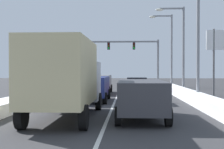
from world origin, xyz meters
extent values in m
plane|color=#333335|center=(0.00, 14.00, 0.00)|extent=(120.00, 120.00, 0.00)
cube|color=silver|center=(0.00, 17.50, 0.00)|extent=(0.14, 38.49, 0.01)
cube|color=white|center=(5.30, 17.50, 0.31)|extent=(1.23, 38.49, 0.61)
cube|color=white|center=(-5.30, 17.50, 0.31)|extent=(1.42, 38.49, 0.61)
cube|color=#38383D|center=(1.47, 7.79, 1.04)|extent=(1.95, 4.90, 1.25)
cube|color=black|center=(1.47, 5.38, 1.32)|extent=(1.56, 0.06, 0.55)
cube|color=red|center=(0.69, 5.39, 0.94)|extent=(0.20, 0.08, 0.28)
cube|color=red|center=(2.25, 5.39, 0.94)|extent=(0.20, 0.08, 0.28)
cylinder|color=black|center=(0.51, 9.49, 0.37)|extent=(0.25, 0.74, 0.74)
cylinder|color=black|center=(2.42, 9.49, 0.37)|extent=(0.25, 0.74, 0.74)
cylinder|color=black|center=(0.51, 6.09, 0.37)|extent=(0.25, 0.74, 0.74)
cylinder|color=black|center=(2.42, 6.09, 0.37)|extent=(0.25, 0.74, 0.74)
cube|color=silver|center=(1.49, 14.46, 0.63)|extent=(1.82, 4.50, 0.70)
cube|color=black|center=(1.49, 14.31, 1.23)|extent=(1.64, 2.20, 0.55)
cube|color=red|center=(0.80, 12.26, 0.75)|extent=(0.24, 0.08, 0.14)
cube|color=red|center=(2.18, 12.26, 0.75)|extent=(0.24, 0.08, 0.14)
cylinder|color=black|center=(0.60, 16.01, 0.33)|extent=(0.22, 0.66, 0.66)
cylinder|color=black|center=(2.38, 16.01, 0.33)|extent=(0.22, 0.66, 0.66)
cylinder|color=black|center=(0.60, 12.91, 0.33)|extent=(0.22, 0.66, 0.66)
cylinder|color=black|center=(2.38, 12.91, 0.33)|extent=(0.22, 0.66, 0.66)
cube|color=maroon|center=(1.65, 20.90, 0.63)|extent=(1.82, 4.50, 0.70)
cube|color=black|center=(1.65, 20.75, 1.23)|extent=(1.64, 2.20, 0.55)
cube|color=red|center=(0.95, 18.70, 0.75)|extent=(0.24, 0.08, 0.14)
cube|color=red|center=(2.34, 18.70, 0.75)|extent=(0.24, 0.08, 0.14)
cylinder|color=black|center=(0.76, 22.45, 0.33)|extent=(0.22, 0.66, 0.66)
cylinder|color=black|center=(2.54, 22.45, 0.33)|extent=(0.22, 0.66, 0.66)
cylinder|color=black|center=(0.76, 19.35, 0.33)|extent=(0.22, 0.66, 0.66)
cylinder|color=black|center=(2.54, 19.35, 0.33)|extent=(0.22, 0.66, 0.66)
cube|color=#B7BABF|center=(-1.81, 10.30, 1.56)|extent=(2.35, 2.20, 2.00)
cube|color=#D1C18C|center=(-1.81, 6.70, 2.06)|extent=(2.35, 5.00, 2.60)
cylinder|color=black|center=(-2.94, 10.60, 0.46)|extent=(0.28, 0.92, 0.92)
cylinder|color=black|center=(-0.69, 10.60, 0.46)|extent=(0.28, 0.92, 0.92)
cylinder|color=black|center=(-2.94, 5.20, 0.46)|extent=(0.28, 0.92, 0.92)
cylinder|color=black|center=(-0.69, 5.20, 0.46)|extent=(0.28, 0.92, 0.92)
cube|color=navy|center=(-1.51, 15.06, 1.04)|extent=(1.95, 4.90, 1.25)
cube|color=black|center=(-1.51, 12.65, 1.32)|extent=(1.56, 0.06, 0.55)
cube|color=red|center=(-2.29, 12.66, 0.94)|extent=(0.20, 0.08, 0.28)
cube|color=red|center=(-0.73, 12.66, 0.94)|extent=(0.20, 0.08, 0.28)
cylinder|color=black|center=(-2.46, 16.76, 0.37)|extent=(0.25, 0.74, 0.74)
cylinder|color=black|center=(-0.55, 16.76, 0.37)|extent=(0.25, 0.74, 0.74)
cylinder|color=black|center=(-2.46, 13.36, 0.37)|extent=(0.25, 0.74, 0.74)
cylinder|color=black|center=(-0.55, 13.36, 0.37)|extent=(0.25, 0.74, 0.74)
cube|color=slate|center=(-1.72, 22.02, 1.04)|extent=(1.95, 4.90, 1.25)
cube|color=black|center=(-1.72, 19.61, 1.32)|extent=(1.56, 0.06, 0.55)
cube|color=red|center=(-2.50, 19.62, 0.94)|extent=(0.20, 0.08, 0.28)
cube|color=red|center=(-0.94, 19.62, 0.94)|extent=(0.20, 0.08, 0.28)
cylinder|color=black|center=(-2.68, 23.72, 0.37)|extent=(0.25, 0.74, 0.74)
cylinder|color=black|center=(-0.77, 23.72, 0.37)|extent=(0.25, 0.74, 0.74)
cylinder|color=black|center=(-2.68, 20.32, 0.37)|extent=(0.25, 0.74, 0.74)
cylinder|color=black|center=(-0.77, 20.32, 0.37)|extent=(0.25, 0.74, 0.74)
cylinder|color=slate|center=(4.90, 34.99, 3.10)|extent=(0.28, 0.28, 6.20)
cube|color=slate|center=(-0.33, 34.99, 5.95)|extent=(10.46, 0.20, 0.20)
cube|color=black|center=(1.70, 34.99, 5.38)|extent=(0.34, 0.34, 0.95)
sphere|color=#4C0A0A|center=(1.70, 34.81, 5.66)|extent=(0.22, 0.22, 0.22)
sphere|color=#593F0C|center=(1.70, 34.81, 5.38)|extent=(0.22, 0.22, 0.22)
sphere|color=green|center=(1.70, 34.81, 5.09)|extent=(0.22, 0.22, 0.22)
cube|color=black|center=(-1.70, 34.99, 5.38)|extent=(0.34, 0.34, 0.95)
sphere|color=#4C0A0A|center=(-1.70, 34.81, 5.66)|extent=(0.22, 0.22, 0.22)
sphere|color=#593F0C|center=(-1.70, 34.81, 5.38)|extent=(0.22, 0.22, 0.22)
sphere|color=green|center=(-1.70, 34.81, 5.09)|extent=(0.22, 0.22, 0.22)
cube|color=black|center=(-4.76, 34.99, 5.38)|extent=(0.34, 0.34, 0.95)
sphere|color=#4C0A0A|center=(-4.76, 34.81, 5.66)|extent=(0.22, 0.22, 0.22)
sphere|color=#593F0C|center=(-4.76, 34.81, 5.38)|extent=(0.22, 0.22, 0.22)
sphere|color=green|center=(-4.76, 34.81, 5.09)|extent=(0.22, 0.22, 0.22)
cylinder|color=gray|center=(5.74, 15.75, 4.24)|extent=(0.22, 0.22, 8.49)
cylinder|color=gray|center=(6.02, 22.75, 4.00)|extent=(0.22, 0.22, 7.99)
cube|color=gray|center=(4.92, 22.75, 7.84)|extent=(2.20, 0.14, 0.14)
ellipsoid|color=#EAE5C6|center=(3.82, 22.75, 7.74)|extent=(0.70, 0.36, 0.24)
cylinder|color=gray|center=(5.94, 29.74, 4.28)|extent=(0.22, 0.22, 8.56)
cube|color=gray|center=(4.84, 29.74, 8.41)|extent=(2.20, 0.14, 0.14)
ellipsoid|color=#EAE5C6|center=(3.74, 29.74, 8.31)|extent=(0.70, 0.36, 0.24)
cylinder|color=#59595B|center=(7.89, 19.56, 2.75)|extent=(0.16, 0.16, 5.50)
camera|label=1|loc=(0.88, -5.38, 2.14)|focal=48.19mm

